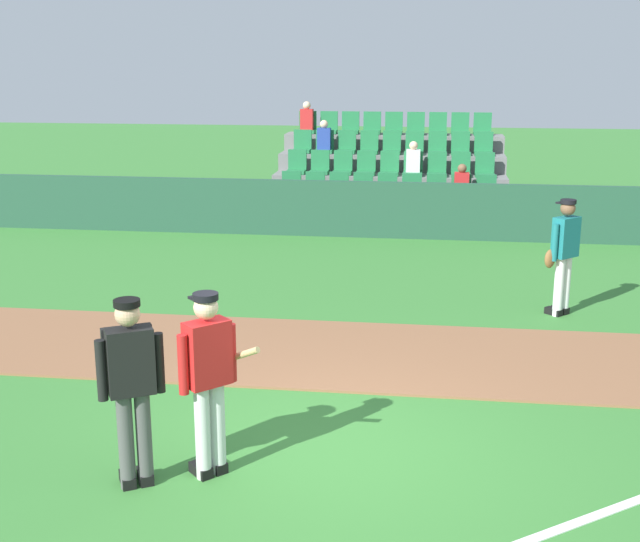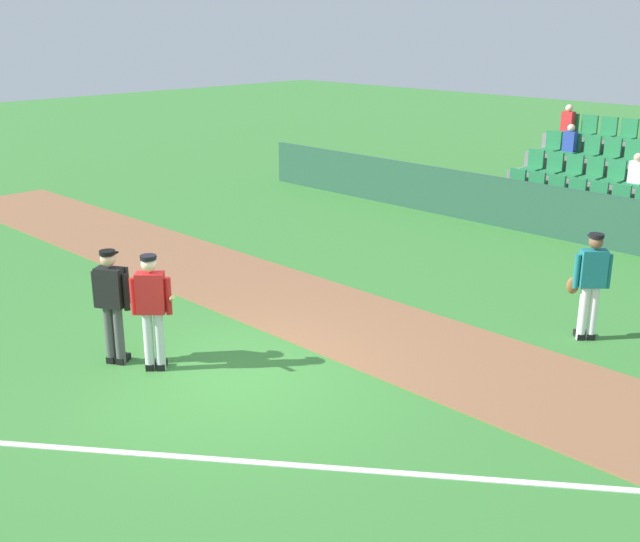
% 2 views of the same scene
% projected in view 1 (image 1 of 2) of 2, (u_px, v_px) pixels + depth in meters
% --- Properties ---
extents(ground_plane, '(80.00, 80.00, 0.00)m').
position_uv_depth(ground_plane, '(323.00, 450.00, 8.19)').
color(ground_plane, '#387A33').
extents(infield_dirt_path, '(28.00, 2.59, 0.03)m').
position_uv_depth(infield_dirt_path, '(350.00, 354.00, 10.81)').
color(infield_dirt_path, brown).
rests_on(infield_dirt_path, ground).
extents(dugout_fence, '(20.00, 0.16, 1.21)m').
position_uv_depth(dugout_fence, '(384.00, 210.00, 17.72)').
color(dugout_fence, '#234C38').
rests_on(dugout_fence, ground).
extents(stadium_bleachers, '(5.55, 3.80, 2.70)m').
position_uv_depth(stadium_bleachers, '(390.00, 188.00, 19.90)').
color(stadium_bleachers, slate).
rests_on(stadium_bleachers, ground).
extents(batter_red_jersey, '(0.74, 0.68, 1.76)m').
position_uv_depth(batter_red_jersey, '(209.00, 377.00, 7.47)').
color(batter_red_jersey, silver).
rests_on(batter_red_jersey, ground).
extents(umpire_home_plate, '(0.54, 0.45, 1.76)m').
position_uv_depth(umpire_home_plate, '(131.00, 382.00, 7.28)').
color(umpire_home_plate, '#4C4C4C').
rests_on(umpire_home_plate, ground).
extents(runner_teal_jersey, '(0.56, 0.50, 1.76)m').
position_uv_depth(runner_teal_jersey, '(564.00, 253.00, 12.26)').
color(runner_teal_jersey, white).
rests_on(runner_teal_jersey, ground).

